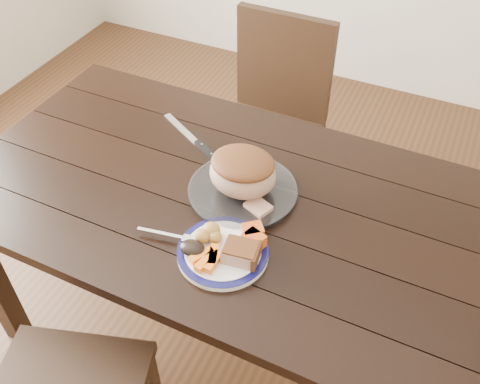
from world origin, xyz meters
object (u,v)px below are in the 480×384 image
at_px(serving_platter, 243,192).
at_px(dining_table, 220,213).
at_px(dinner_plate, 223,253).
at_px(roast_joint, 243,174).
at_px(fork, 172,236).
at_px(chair_far, 272,114).
at_px(carving_knife, 200,145).
at_px(pork_slice, 241,253).

bearing_deg(serving_platter, dining_table, -160.69).
bearing_deg(dining_table, dinner_plate, -60.74).
bearing_deg(roast_joint, fork, -111.04).
relative_size(dinner_plate, fork, 1.39).
xyz_separation_m(chair_far, roast_joint, (0.19, -0.71, 0.31)).
bearing_deg(carving_knife, serving_platter, -3.85).
height_order(dining_table, roast_joint, roast_joint).
bearing_deg(pork_slice, carving_knife, 130.35).
xyz_separation_m(pork_slice, carving_knife, (-0.33, 0.39, -0.03)).
distance_m(serving_platter, pork_slice, 0.27).
bearing_deg(dinner_plate, dining_table, 119.26).
relative_size(chair_far, serving_platter, 2.91).
distance_m(serving_platter, roast_joint, 0.07).
bearing_deg(carving_knife, pork_slice, -20.29).
bearing_deg(chair_far, dining_table, 100.00).
distance_m(dining_table, dinner_plate, 0.26).
bearing_deg(roast_joint, carving_knife, 146.78).
distance_m(dining_table, chair_far, 0.76).
distance_m(serving_platter, carving_knife, 0.27).
xyz_separation_m(chair_far, dinner_plate, (0.24, -0.95, 0.23)).
distance_m(chair_far, roast_joint, 0.80).
xyz_separation_m(pork_slice, fork, (-0.20, -0.01, -0.02)).
relative_size(serving_platter, pork_slice, 3.56).
distance_m(dining_table, serving_platter, 0.12).
bearing_deg(carving_knife, chair_far, 116.12).
relative_size(pork_slice, fork, 0.51).
xyz_separation_m(dining_table, roast_joint, (0.07, 0.02, 0.17)).
bearing_deg(chair_far, pork_slice, 107.83).
height_order(chair_far, fork, chair_far).
bearing_deg(roast_joint, dining_table, -160.69).
xyz_separation_m(dining_table, dinner_plate, (0.12, -0.21, 0.10)).
relative_size(fork, carving_knife, 0.62).
distance_m(chair_far, pork_slice, 1.04).
xyz_separation_m(dinner_plate, pork_slice, (0.06, -0.00, 0.03)).
relative_size(dinner_plate, carving_knife, 0.86).
bearing_deg(roast_joint, pork_slice, -66.30).
height_order(pork_slice, roast_joint, roast_joint).
distance_m(pork_slice, roast_joint, 0.27).
distance_m(dinner_plate, fork, 0.15).
distance_m(chair_far, dinner_plate, 1.01).
height_order(roast_joint, carving_knife, roast_joint).
bearing_deg(pork_slice, chair_far, 107.28).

